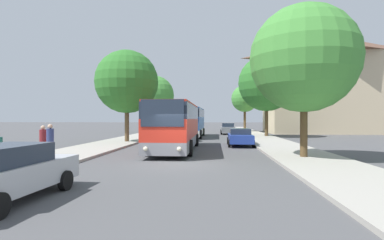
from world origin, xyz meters
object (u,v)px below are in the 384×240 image
(tree_right_near, at_px, (304,59))
(bus_middle, at_px, (192,122))
(parked_car_right_near, at_px, (240,137))
(parked_car_right_far, at_px, (228,128))
(tree_right_far, at_px, (267,83))
(tree_left_near, at_px, (127,82))
(tree_right_mid, at_px, (245,99))
(parked_car_left_curb, at_px, (7,172))
(pedestrian_walking_back, at_px, (43,141))
(tree_left_far, at_px, (154,96))
(bus_front, at_px, (176,125))
(pedestrian_waiting_far, at_px, (50,142))

(tree_right_near, bearing_deg, bus_middle, 111.77)
(bus_middle, height_order, parked_car_right_near, bus_middle)
(tree_right_near, bearing_deg, parked_car_right_far, 96.66)
(tree_right_near, height_order, tree_right_far, tree_right_far)
(bus_middle, xyz_separation_m, tree_left_near, (-5.34, -9.14, 3.78))
(bus_middle, relative_size, tree_right_mid, 1.43)
(bus_middle, relative_size, tree_right_near, 1.28)
(tree_right_near, bearing_deg, tree_right_far, 86.15)
(bus_middle, bearing_deg, tree_right_near, -67.30)
(tree_right_near, bearing_deg, tree_left_near, 142.33)
(bus_middle, bearing_deg, parked_car_left_curb, -94.94)
(pedestrian_walking_back, distance_m, tree_left_far, 33.51)
(pedestrian_walking_back, height_order, tree_right_mid, tree_right_mid)
(tree_right_near, distance_m, tree_right_mid, 32.58)
(parked_car_right_far, relative_size, pedestrian_walking_back, 2.53)
(bus_middle, relative_size, tree_left_near, 1.28)
(parked_car_right_near, xyz_separation_m, tree_right_mid, (2.87, 24.68, 4.72))
(tree_left_near, bearing_deg, bus_front, -48.37)
(pedestrian_waiting_far, distance_m, pedestrian_walking_back, 1.19)
(pedestrian_waiting_far, distance_m, tree_left_far, 34.33)
(parked_car_right_far, xyz_separation_m, pedestrian_walking_back, (-11.24, -27.25, 0.21))
(tree_left_near, bearing_deg, pedestrian_waiting_far, -91.86)
(parked_car_left_curb, distance_m, pedestrian_walking_back, 8.71)
(bus_front, relative_size, parked_car_left_curb, 2.40)
(tree_right_far, bearing_deg, parked_car_right_near, -109.61)
(tree_left_far, bearing_deg, pedestrian_walking_back, -88.95)
(tree_left_near, relative_size, tree_left_far, 0.92)
(parked_car_right_far, distance_m, tree_right_mid, 8.72)
(parked_car_left_curb, bearing_deg, pedestrian_walking_back, 117.65)
(parked_car_right_far, relative_size, tree_right_near, 0.52)
(parked_car_right_near, bearing_deg, tree_right_mid, -95.86)
(parked_car_left_curb, relative_size, tree_left_far, 0.50)
(parked_car_right_near, bearing_deg, bus_front, 39.20)
(bus_middle, relative_size, parked_car_right_near, 2.34)
(parked_car_left_curb, xyz_separation_m, parked_car_right_far, (7.56, 35.13, 0.01))
(bus_front, relative_size, parked_car_right_near, 2.40)
(bus_front, bearing_deg, parked_car_right_near, 38.46)
(pedestrian_walking_back, distance_m, tree_right_near, 15.03)
(tree_left_far, bearing_deg, tree_right_near, -64.91)
(bus_front, relative_size, tree_right_mid, 1.46)
(bus_middle, bearing_deg, tree_left_far, 120.75)
(parked_car_right_near, bearing_deg, tree_right_near, 110.51)
(parked_car_right_near, xyz_separation_m, tree_left_near, (-10.16, 2.13, 4.88))
(bus_middle, bearing_deg, parked_car_right_near, -65.91)
(pedestrian_waiting_far, bearing_deg, bus_front, -61.82)
(bus_front, bearing_deg, bus_middle, 89.92)
(parked_car_right_near, xyz_separation_m, tree_right_near, (2.84, -7.91, 4.82))
(pedestrian_waiting_far, relative_size, tree_left_far, 0.20)
(parked_car_right_far, height_order, tree_left_near, tree_left_near)
(parked_car_left_curb, relative_size, pedestrian_walking_back, 2.65)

